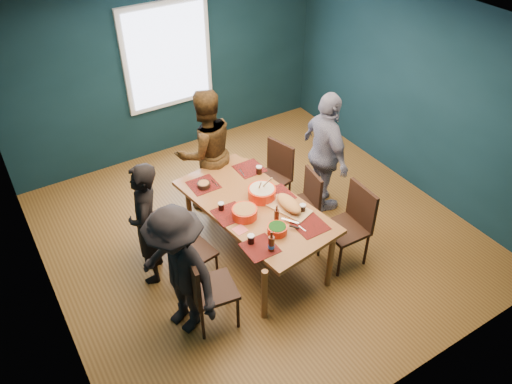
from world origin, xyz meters
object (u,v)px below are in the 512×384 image
(chair_right_mid, at_px, (305,199))
(bowl_dumpling, at_px, (262,193))
(person_back, at_px, (206,152))
(chair_left_far, at_px, (156,217))
(person_near_left, at_px, (178,272))
(chair_right_near, at_px, (353,220))
(chair_left_near, at_px, (204,285))
(bowl_herbs, at_px, (277,229))
(person_right, at_px, (325,154))
(dining_table, at_px, (254,209))
(person_far_left, at_px, (147,224))
(chair_right_far, at_px, (275,172))
(cutting_board, at_px, (289,205))
(chair_left_mid, at_px, (188,250))
(bowl_salad, at_px, (245,212))

(chair_right_mid, distance_m, bowl_dumpling, 0.69)
(chair_right_mid, relative_size, person_back, 0.51)
(chair_left_far, height_order, person_near_left, person_near_left)
(person_near_left, xyz_separation_m, bowl_dumpling, (1.35, 0.59, 0.05))
(person_near_left, bearing_deg, chair_right_near, 67.55)
(chair_left_near, xyz_separation_m, chair_right_near, (1.92, -0.03, 0.02))
(chair_right_near, xyz_separation_m, person_back, (-0.95, 1.83, 0.26))
(chair_left_near, xyz_separation_m, bowl_herbs, (0.95, 0.10, 0.23))
(person_right, height_order, bowl_dumpling, person_right)
(dining_table, xyz_separation_m, person_far_left, (-1.19, 0.31, 0.09))
(chair_right_far, bearing_deg, cutting_board, -129.87)
(chair_left_near, bearing_deg, bowl_dumpling, 41.16)
(chair_right_mid, height_order, person_back, person_back)
(chair_left_mid, bearing_deg, bowl_herbs, -39.60)
(chair_right_far, bearing_deg, bowl_dumpling, -149.68)
(chair_left_near, bearing_deg, chair_right_mid, 29.75)
(chair_right_near, height_order, bowl_salad, chair_right_near)
(chair_left_near, height_order, person_near_left, person_near_left)
(chair_left_near, height_order, chair_right_far, chair_left_near)
(bowl_dumpling, bearing_deg, chair_right_far, 45.26)
(dining_table, bearing_deg, chair_right_near, -44.41)
(bowl_salad, relative_size, bowl_dumpling, 0.87)
(bowl_salad, bearing_deg, chair_right_mid, 7.95)
(chair_left_near, relative_size, chair_right_mid, 1.12)
(chair_right_far, height_order, cutting_board, chair_right_far)
(person_back, bearing_deg, person_near_left, 56.42)
(chair_left_far, height_order, chair_left_near, chair_left_near)
(chair_right_far, relative_size, bowl_herbs, 4.44)
(dining_table, bearing_deg, chair_left_near, -154.88)
(bowl_herbs, bearing_deg, person_far_left, 143.44)
(person_far_left, xyz_separation_m, bowl_herbs, (1.15, -0.85, 0.04))
(cutting_board, bearing_deg, chair_right_far, 45.55)
(person_far_left, bearing_deg, bowl_salad, 90.75)
(chair_left_near, relative_size, chair_right_near, 0.97)
(cutting_board, bearing_deg, bowl_herbs, -161.49)
(bowl_herbs, bearing_deg, person_right, 32.59)
(cutting_board, bearing_deg, chair_left_far, 125.13)
(cutting_board, bearing_deg, person_far_left, 138.79)
(dining_table, xyz_separation_m, chair_right_near, (0.92, -0.68, -0.09))
(chair_right_far, distance_m, bowl_salad, 1.23)
(chair_left_far, relative_size, bowl_herbs, 4.40)
(person_right, distance_m, bowl_herbs, 1.55)
(person_near_left, bearing_deg, person_far_left, 160.79)
(chair_left_mid, xyz_separation_m, bowl_salad, (0.69, -0.08, 0.30))
(dining_table, xyz_separation_m, person_near_left, (-1.21, -0.53, 0.10))
(person_far_left, height_order, cutting_board, person_far_left)
(chair_right_far, xyz_separation_m, person_back, (-0.75, 0.51, 0.29))
(bowl_herbs, bearing_deg, chair_left_mid, 149.68)
(chair_left_far, height_order, bowl_herbs, chair_left_far)
(person_back, bearing_deg, chair_left_mid, 55.64)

